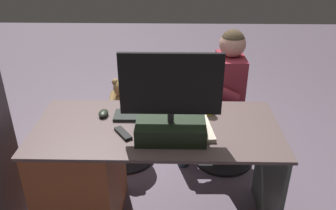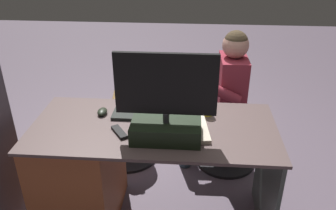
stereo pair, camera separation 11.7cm
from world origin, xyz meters
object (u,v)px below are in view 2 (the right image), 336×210
at_px(office_chair_teddy, 127,132).
at_px(visitor_chair, 227,136).
at_px(cup, 208,108).
at_px(computer_mouse, 102,112).
at_px(tv_remote, 119,132).
at_px(teddy_bear, 125,96).
at_px(monitor, 166,114).
at_px(desk, 94,170).
at_px(person, 222,90).
at_px(keyboard, 146,115).

xyz_separation_m(office_chair_teddy, visitor_chair, (-0.85, 0.02, 0.01)).
bearing_deg(cup, computer_mouse, 3.66).
height_order(tv_remote, teddy_bear, tv_remote).
bearing_deg(monitor, teddy_bear, -64.51).
xyz_separation_m(desk, person, (-0.85, -0.69, 0.29)).
xyz_separation_m(cup, teddy_bear, (0.64, -0.55, -0.21)).
bearing_deg(cup, visitor_chair, -110.95).
relative_size(teddy_bear, visitor_chair, 0.61).
relative_size(computer_mouse, person, 0.08).
bearing_deg(person, tv_remote, 50.88).
height_order(tv_remote, visitor_chair, tv_remote).
bearing_deg(computer_mouse, teddy_bear, -92.46).
bearing_deg(teddy_bear, tv_remote, 98.90).
bearing_deg(office_chair_teddy, visitor_chair, 178.70).
distance_m(tv_remote, teddy_bear, 0.85).
bearing_deg(office_chair_teddy, computer_mouse, 87.50).
bearing_deg(teddy_bear, keyboard, 112.76).
xyz_separation_m(keyboard, teddy_bear, (0.25, -0.61, -0.17)).
height_order(tv_remote, office_chair_teddy, tv_remote).
xyz_separation_m(desk, monitor, (-0.49, 0.12, 0.50)).
relative_size(tv_remote, office_chair_teddy, 0.29).
height_order(monitor, computer_mouse, monitor).
relative_size(keyboard, cup, 4.37).
xyz_separation_m(desk, computer_mouse, (-0.06, -0.12, 0.37)).
bearing_deg(computer_mouse, person, -144.40).
xyz_separation_m(monitor, office_chair_teddy, (0.40, -0.83, -0.65)).
bearing_deg(keyboard, teddy_bear, -67.24).
bearing_deg(cup, person, -103.43).
distance_m(keyboard, office_chair_teddy, 0.82).
relative_size(office_chair_teddy, person, 0.45).
bearing_deg(office_chair_teddy, teddy_bear, -90.00).
relative_size(office_chair_teddy, visitor_chair, 1.05).
distance_m(computer_mouse, office_chair_teddy, 0.78).
relative_size(desk, cup, 15.37).
height_order(tv_remote, person, person).
bearing_deg(visitor_chair, computer_mouse, 33.11).
relative_size(tv_remote, person, 0.13).
relative_size(desk, person, 1.29).
height_order(cup, person, person).
height_order(visitor_chair, person, person).
height_order(keyboard, computer_mouse, computer_mouse).
bearing_deg(office_chair_teddy, tv_remote, 99.01).
relative_size(computer_mouse, tv_remote, 0.64).
relative_size(cup, teddy_bear, 0.32).
xyz_separation_m(computer_mouse, person, (-0.80, -0.57, -0.08)).
distance_m(keyboard, visitor_chair, 0.96).
xyz_separation_m(desk, office_chair_teddy, (-0.08, -0.71, -0.14)).
xyz_separation_m(tv_remote, teddy_bear, (0.13, -0.82, -0.17)).
distance_m(tv_remote, person, 1.02).
height_order(keyboard, office_chair_teddy, keyboard).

